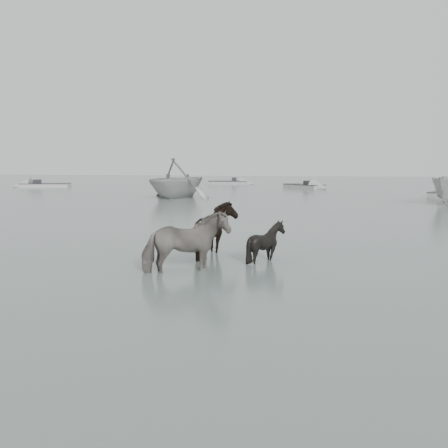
{
  "coord_description": "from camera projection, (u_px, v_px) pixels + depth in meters",
  "views": [
    {
      "loc": [
        1.81,
        -11.52,
        2.64
      ],
      "look_at": [
        -0.38,
        1.0,
        1.0
      ],
      "focal_mm": 40.0,
      "sensor_mm": 36.0,
      "label": 1
    }
  ],
  "objects": [
    {
      "name": "ground",
      "position": [
        233.0,
        271.0,
        11.9
      ],
      "size": [
        140.0,
        140.0,
        0.0
      ],
      "primitive_type": "plane",
      "color": "#566660",
      "rests_on": "ground"
    },
    {
      "name": "pony_pinto",
      "position": [
        185.0,
        236.0,
        11.7
      ],
      "size": [
        2.21,
        1.77,
        1.7
      ],
      "primitive_type": "imported",
      "rotation": [
        0.0,
        0.0,
        2.07
      ],
      "color": "black",
      "rests_on": "ground"
    },
    {
      "name": "pony_dark",
      "position": [
        217.0,
        225.0,
        13.77
      ],
      "size": [
        1.89,
        2.05,
        1.69
      ],
      "primitive_type": "imported",
      "rotation": [
        0.0,
        0.0,
        1.89
      ],
      "color": "black",
      "rests_on": "ground"
    },
    {
      "name": "pony_black",
      "position": [
        266.0,
        237.0,
        13.04
      ],
      "size": [
        1.31,
        1.21,
        1.26
      ],
      "primitive_type": "imported",
      "rotation": [
        0.0,
        0.0,
        1.76
      ],
      "color": "black",
      "rests_on": "ground"
    },
    {
      "name": "rowboat_trail",
      "position": [
        177.0,
        177.0,
        34.79
      ],
      "size": [
        6.7,
        7.04,
        2.89
      ],
      "primitive_type": "imported",
      "rotation": [
        0.0,
        0.0,
        2.67
      ],
      "color": "#A3A6A3",
      "rests_on": "ground"
    },
    {
      "name": "skiff_port",
      "position": [
        445.0,
        192.0,
        35.43
      ],
      "size": [
        3.44,
        4.63,
        0.75
      ],
      "primitive_type": null,
      "rotation": [
        0.0,
        0.0,
        1.09
      ],
      "color": "#969996",
      "rests_on": "ground"
    },
    {
      "name": "skiff_outer",
      "position": [
        45.0,
        183.0,
        47.93
      ],
      "size": [
        6.53,
        3.02,
        0.75
      ],
      "primitive_type": null,
      "rotation": [
        0.0,
        0.0,
        3.38
      ],
      "color": "#ABABA6",
      "rests_on": "ground"
    },
    {
      "name": "skiff_mid",
      "position": [
        304.0,
        184.0,
        46.13
      ],
      "size": [
        5.13,
        5.1,
        0.75
      ],
      "primitive_type": null,
      "rotation": [
        0.0,
        0.0,
        -0.78
      ],
      "color": "gray",
      "rests_on": "ground"
    },
    {
      "name": "skiff_far",
      "position": [
        228.0,
        181.0,
        53.47
      ],
      "size": [
        5.89,
        2.36,
        0.75
      ],
      "primitive_type": null,
      "rotation": [
        0.0,
        0.0,
        0.14
      ],
      "color": "gray",
      "rests_on": "ground"
    }
  ]
}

